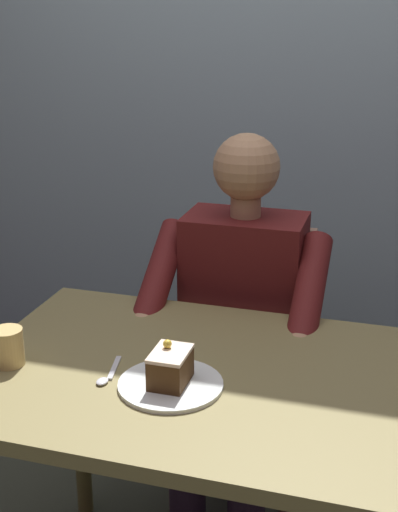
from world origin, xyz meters
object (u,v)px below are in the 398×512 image
Objects in this scene: dining_table at (189,404)px; cake_slice at (170,367)px; seated_person at (237,332)px; dessert_spoon at (108,375)px; chair at (249,350)px; coffee_cup at (7,346)px.

cake_slice reaches higher than dining_table.
seated_person is 0.60m from cake_slice.
dessert_spoon is (0.17, 0.09, 0.10)m from dining_table.
chair is 6.20× the size of dessert_spoon.
cake_slice is 0.76× the size of dessert_spoon.
cake_slice is 0.40m from coffee_cup.
seated_person is 8.54× the size of dessert_spoon.
coffee_cup is 0.26m from dessert_spoon.
chair is at bearing -91.20° from cake_slice.
seated_person is (0.00, 0.17, 0.15)m from chair.
seated_person reaches higher than dining_table.
seated_person is 0.61m from dessert_spoon.
chair is at bearing -90.00° from seated_person.
seated_person is 11.25× the size of coffee_cup.
coffee_cup is at bearing 2.69° from dessert_spoon.
dessert_spoon is (-0.25, -0.01, -0.04)m from coffee_cup.
cake_slice is (0.02, 0.09, 0.14)m from dining_table.
dining_table is 0.85× the size of seated_person.
cake_slice is (0.02, 0.57, 0.17)m from seated_person.
dessert_spoon is (0.17, 0.75, 0.28)m from chair.
coffee_cup is at bearing 1.53° from cake_slice.
dining_table is 9.58× the size of coffee_cup.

